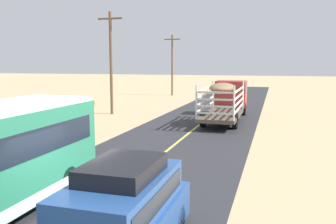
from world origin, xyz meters
name	(u,v)px	position (x,y,z in m)	size (l,w,h in m)	color
ground_plane	(80,221)	(0.00, 0.00, 0.00)	(240.00, 240.00, 0.00)	tan
road_surface	(80,221)	(0.00, 0.00, 0.01)	(8.00, 120.00, 0.02)	#2D2D33
road_centre_line	(80,221)	(0.00, 0.00, 0.02)	(0.16, 117.60, 0.00)	#D8CC4C
suv_near	(124,211)	(2.01, -1.46, 1.15)	(1.90, 4.62, 2.29)	#264C8C
livestock_truck	(228,96)	(1.53, 20.21, 1.79)	(2.53, 9.70, 3.02)	#B2332D
power_pole_mid	(111,60)	(-8.48, 19.86, 4.67)	(2.20, 0.24, 8.74)	brown
power_pole_far	(172,63)	(-8.48, 38.88, 4.39)	(2.20, 0.24, 8.20)	brown
boulder_mid_field	(89,103)	(-12.97, 23.80, 0.38)	(1.31, 1.37, 0.77)	#756656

